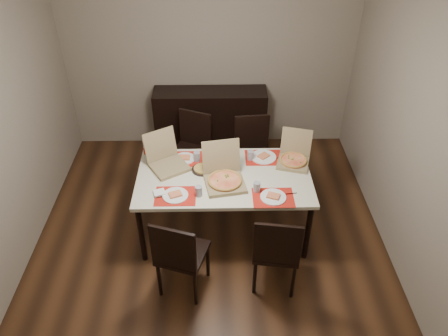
{
  "coord_description": "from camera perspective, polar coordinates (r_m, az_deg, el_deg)",
  "views": [
    {
      "loc": [
        0.09,
        -3.42,
        3.51
      ],
      "look_at": [
        0.16,
        0.16,
        0.85
      ],
      "focal_mm": 35.0,
      "sensor_mm": 36.0,
      "label": 1
    }
  ],
  "objects": [
    {
      "name": "pizza_box_left",
      "position": [
        4.66,
        -7.48,
        0.88
      ],
      "size": [
        0.51,
        0.52,
        0.36
      ],
      "color": "olive",
      "rests_on": "dining_table"
    },
    {
      "name": "setting_far_left",
      "position": [
        4.75,
        -4.98,
        1.33
      ],
      "size": [
        0.5,
        0.3,
        0.11
      ],
      "color": "red",
      "rests_on": "dining_table"
    },
    {
      "name": "dip_bowl",
      "position": [
        4.67,
        0.47,
        0.68
      ],
      "size": [
        0.13,
        0.13,
        0.03
      ],
      "primitive_type": "imported",
      "rotation": [
        0.0,
        0.0,
        -0.16
      ],
      "color": "white",
      "rests_on": "dining_table"
    },
    {
      "name": "setting_far_right",
      "position": [
        4.77,
        4.77,
        1.5
      ],
      "size": [
        0.49,
        0.3,
        0.11
      ],
      "color": "red",
      "rests_on": "dining_table"
    },
    {
      "name": "setting_near_right",
      "position": [
        4.27,
        5.87,
        -3.44
      ],
      "size": [
        0.44,
        0.3,
        0.11
      ],
      "color": "red",
      "rests_on": "dining_table"
    },
    {
      "name": "room_walls",
      "position": [
        4.24,
        -2.22,
        11.87
      ],
      "size": [
        3.84,
        4.02,
        2.62
      ],
      "color": "gray",
      "rests_on": "ground"
    },
    {
      "name": "chair_near_left",
      "position": [
        4.06,
        -5.85,
        -11.13
      ],
      "size": [
        0.53,
        0.53,
        0.93
      ],
      "color": "black",
      "rests_on": "ground"
    },
    {
      "name": "faina_plate",
      "position": [
        4.59,
        -2.81,
        -0.14
      ],
      "size": [
        0.23,
        0.23,
        0.03
      ],
      "color": "black",
      "rests_on": "dining_table"
    },
    {
      "name": "pizza_box_center",
      "position": [
        4.39,
        0.01,
        -1.28
      ],
      "size": [
        0.46,
        0.49,
        0.39
      ],
      "color": "olive",
      "rests_on": "dining_table"
    },
    {
      "name": "chair_far_left",
      "position": [
        5.42,
        -4.2,
        2.94
      ],
      "size": [
        0.55,
        0.55,
        0.93
      ],
      "color": "black",
      "rests_on": "ground"
    },
    {
      "name": "ground",
      "position": [
        4.91,
        -1.81,
        -9.21
      ],
      "size": [
        3.8,
        4.0,
        0.02
      ],
      "primitive_type": "cube",
      "color": "#452815",
      "rests_on": "ground"
    },
    {
      "name": "chair_near_right",
      "position": [
        4.11,
        6.85,
        -10.51
      ],
      "size": [
        0.48,
        0.48,
        0.93
      ],
      "color": "black",
      "rests_on": "ground"
    },
    {
      "name": "chair_far_right",
      "position": [
        5.33,
        3.78,
        2.31
      ],
      "size": [
        0.46,
        0.46,
        0.93
      ],
      "color": "black",
      "rests_on": "ground"
    },
    {
      "name": "setting_near_left",
      "position": [
        4.27,
        -5.85,
        -3.42
      ],
      "size": [
        0.49,
        0.3,
        0.11
      ],
      "color": "red",
      "rests_on": "dining_table"
    },
    {
      "name": "napkin_loose",
      "position": [
        4.47,
        -0.33,
        -1.31
      ],
      "size": [
        0.15,
        0.14,
        0.02
      ],
      "primitive_type": "cube",
      "rotation": [
        0.0,
        0.0,
        0.32
      ],
      "color": "white",
      "rests_on": "dining_table"
    },
    {
      "name": "dining_table",
      "position": [
        4.56,
        -0.0,
        -1.68
      ],
      "size": [
        1.8,
        1.0,
        0.75
      ],
      "color": "beige",
      "rests_on": "ground"
    },
    {
      "name": "pizza_box_right",
      "position": [
        4.74,
        9.09,
        1.33
      ],
      "size": [
        0.41,
        0.44,
        0.33
      ],
      "color": "olive",
      "rests_on": "dining_table"
    },
    {
      "name": "sideboard",
      "position": [
        6.03,
        -1.77,
        6.15
      ],
      "size": [
        1.5,
        0.4,
        0.9
      ],
      "primitive_type": "cube",
      "color": "black",
      "rests_on": "ground"
    },
    {
      "name": "soda_bottle",
      "position": [
        4.78,
        -9.95,
        2.4
      ],
      "size": [
        0.09,
        0.09,
        0.27
      ],
      "color": "silver",
      "rests_on": "dining_table"
    }
  ]
}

